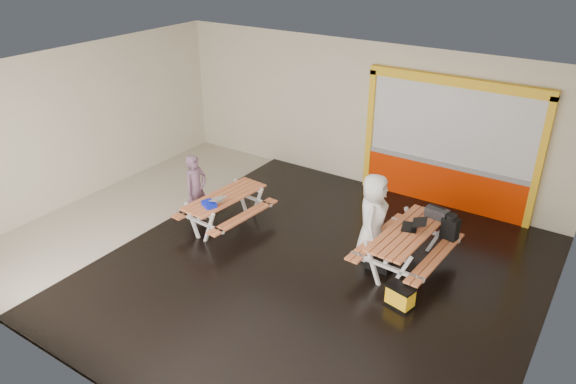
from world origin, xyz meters
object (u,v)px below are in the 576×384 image
Objects in this scene: person_left at (196,190)px; fluke_bag at (400,297)px; picnic_table_right at (407,240)px; picnic_table_left at (225,203)px; toolbox at (437,213)px; laptop_right at (413,225)px; laptop_left at (215,201)px; dark_case at (380,264)px; backpack at (450,227)px; blue_pouch at (209,204)px; person_right at (373,219)px.

fluke_bag is (4.79, -0.33, -0.56)m from person_left.
picnic_table_right is 4.49m from person_left.
picnic_table_left is 3.95× the size of fluke_bag.
toolbox is 0.90× the size of fluke_bag.
picnic_table_left is 3.88m from laptop_right.
laptop_left reaches higher than picnic_table_left.
laptop_right is 1.20× the size of dark_case.
backpack is at bearing 45.76° from laptop_right.
blue_pouch is (0.03, -0.53, 0.22)m from picnic_table_left.
fluke_bag is (0.35, -1.28, -0.65)m from laptop_right.
person_left reaches higher than laptop_left.
picnic_table_right reaches higher than fluke_bag.
picnic_table_left is at bearing 92.74° from blue_pouch.
laptop_left is 4.59m from backpack.
backpack is 1.90m from fluke_bag.
person_right reaches higher than fluke_bag.
picnic_table_right is 3.92m from blue_pouch.
toolbox reaches higher than fluke_bag.
laptop_right is (0.73, 0.15, 0.02)m from person_right.
backpack reaches higher than dark_case.
picnic_table_right is 0.69m from dark_case.
person_left is at bearing 165.36° from laptop_left.
person_right is at bearing -151.25° from backpack.
dark_case is at bearing -132.93° from laptop_right.
picnic_table_left is at bearing -72.29° from person_left.
laptop_left is (-3.02, -0.98, -0.06)m from person_right.
laptop_right reaches higher than dark_case.
blue_pouch is (-3.74, -1.16, 0.17)m from picnic_table_right.
laptop_left is (0.69, -0.18, 0.02)m from person_left.
backpack reaches higher than blue_pouch.
backpack is (0.30, -0.07, -0.17)m from toolbox.
dark_case is (0.33, -0.28, -0.74)m from person_right.
picnic_table_right is 4.27× the size of fluke_bag.
picnic_table_left is at bearing -162.92° from backpack.
person_right is 3.25m from blue_pouch.
backpack is 1.20× the size of dark_case.
picnic_table_left is at bearing -174.06° from dark_case.
laptop_right reaches higher than fluke_bag.
fluke_bag is at bearing -74.63° from laptop_right.
picnic_table_right is at bearing 14.81° from laptop_left.
person_left is 2.97× the size of backpack.
dark_case is 0.86× the size of fluke_bag.
person_right is at bearing -74.44° from person_left.
person_left is 5.17× the size of blue_pouch.
person_left is at bearing 87.05° from person_right.
toolbox is (0.96, 0.77, 0.05)m from person_right.
laptop_right is 1.03× the size of fluke_bag.
dark_case is (-0.93, -0.97, -0.62)m from backpack.
dark_case is at bearing 5.94° from picnic_table_left.
person_left is 4.54m from laptop_right.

